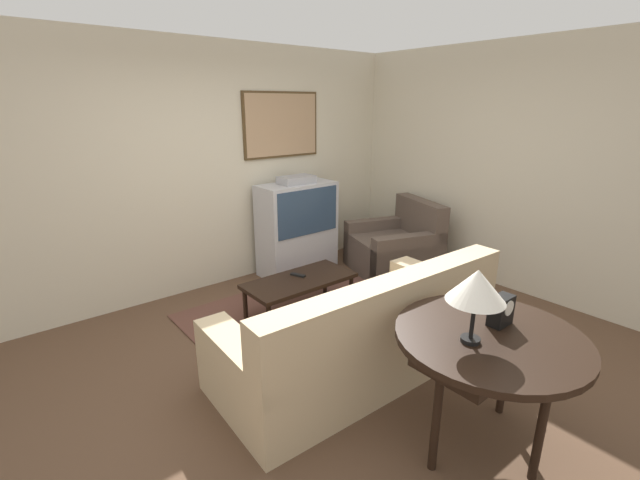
{
  "coord_description": "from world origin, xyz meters",
  "views": [
    {
      "loc": [
        -1.99,
        -2.32,
        2.05
      ],
      "look_at": [
        0.58,
        0.82,
        0.75
      ],
      "focal_mm": 24.0,
      "sensor_mm": 36.0,
      "label": 1
    }
  ],
  "objects_px": {
    "table_lamp": "(477,286)",
    "mantel_clock": "(501,310)",
    "console_table": "(490,345)",
    "armchair": "(395,248)",
    "tv": "(297,228)",
    "couch": "(361,337)",
    "coffee_table": "(300,282)"
  },
  "relations": [
    {
      "from": "tv",
      "to": "armchair",
      "type": "distance_m",
      "value": 1.27
    },
    {
      "from": "armchair",
      "to": "mantel_clock",
      "type": "xyz_separation_m",
      "value": [
        -1.69,
        -2.27,
        0.57
      ]
    },
    {
      "from": "tv",
      "to": "mantel_clock",
      "type": "height_order",
      "value": "tv"
    },
    {
      "from": "armchair",
      "to": "couch",
      "type": "bearing_deg",
      "value": -36.62
    },
    {
      "from": "couch",
      "to": "armchair",
      "type": "relative_size",
      "value": 1.91
    },
    {
      "from": "couch",
      "to": "armchair",
      "type": "height_order",
      "value": "couch"
    },
    {
      "from": "tv",
      "to": "couch",
      "type": "distance_m",
      "value": 2.23
    },
    {
      "from": "armchair",
      "to": "mantel_clock",
      "type": "relative_size",
      "value": 6.49
    },
    {
      "from": "tv",
      "to": "mantel_clock",
      "type": "relative_size",
      "value": 6.64
    },
    {
      "from": "armchair",
      "to": "console_table",
      "type": "relative_size",
      "value": 1.09
    },
    {
      "from": "couch",
      "to": "console_table",
      "type": "height_order",
      "value": "couch"
    },
    {
      "from": "armchair",
      "to": "coffee_table",
      "type": "height_order",
      "value": "armchair"
    },
    {
      "from": "table_lamp",
      "to": "coffee_table",
      "type": "bearing_deg",
      "value": 80.86
    },
    {
      "from": "tv",
      "to": "console_table",
      "type": "distance_m",
      "value": 3.17
    },
    {
      "from": "couch",
      "to": "table_lamp",
      "type": "distance_m",
      "value": 1.28
    },
    {
      "from": "console_table",
      "to": "table_lamp",
      "type": "xyz_separation_m",
      "value": [
        -0.16,
        0.03,
        0.4
      ]
    },
    {
      "from": "console_table",
      "to": "mantel_clock",
      "type": "xyz_separation_m",
      "value": [
        0.15,
        0.03,
        0.16
      ]
    },
    {
      "from": "table_lamp",
      "to": "mantel_clock",
      "type": "distance_m",
      "value": 0.39
    },
    {
      "from": "armchair",
      "to": "mantel_clock",
      "type": "distance_m",
      "value": 2.88
    },
    {
      "from": "console_table",
      "to": "mantel_clock",
      "type": "distance_m",
      "value": 0.22
    },
    {
      "from": "mantel_clock",
      "to": "armchair",
      "type": "bearing_deg",
      "value": 53.32
    },
    {
      "from": "table_lamp",
      "to": "mantel_clock",
      "type": "xyz_separation_m",
      "value": [
        0.31,
        -0.0,
        -0.24
      ]
    },
    {
      "from": "armchair",
      "to": "table_lamp",
      "type": "bearing_deg",
      "value": -22.44
    },
    {
      "from": "mantel_clock",
      "to": "console_table",
      "type": "bearing_deg",
      "value": -167.12
    },
    {
      "from": "couch",
      "to": "armchair",
      "type": "bearing_deg",
      "value": -143.45
    },
    {
      "from": "tv",
      "to": "couch",
      "type": "xyz_separation_m",
      "value": [
        -0.87,
        -2.03,
        -0.28
      ]
    },
    {
      "from": "coffee_table",
      "to": "mantel_clock",
      "type": "bearing_deg",
      "value": -90.72
    },
    {
      "from": "mantel_clock",
      "to": "couch",
      "type": "bearing_deg",
      "value": 99.93
    },
    {
      "from": "tv",
      "to": "table_lamp",
      "type": "xyz_separation_m",
      "value": [
        -1.01,
        -3.02,
        0.53
      ]
    },
    {
      "from": "console_table",
      "to": "tv",
      "type": "bearing_deg",
      "value": 74.47
    },
    {
      "from": "tv",
      "to": "armchair",
      "type": "height_order",
      "value": "tv"
    },
    {
      "from": "table_lamp",
      "to": "mantel_clock",
      "type": "bearing_deg",
      "value": -0.18
    }
  ]
}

